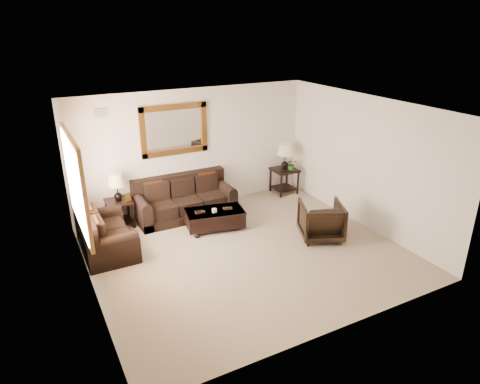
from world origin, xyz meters
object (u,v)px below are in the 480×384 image
end_table_right (285,161)px  coffee_table (215,217)px  sofa (184,202)px  armchair (321,219)px  end_table_left (118,192)px  loveseat (103,236)px

end_table_right → coffee_table: size_ratio=0.98×
sofa → end_table_right: end_table_right is taller
armchair → end_table_left: bearing=-11.4°
loveseat → end_table_right: 4.71m
loveseat → end_table_left: end_table_left is taller
loveseat → end_table_left: bearing=-29.4°
loveseat → end_table_right: (4.59, 0.91, 0.51)m
end_table_right → coffee_table: end_table_right is taller
loveseat → coffee_table: size_ratio=1.17×
loveseat → armchair: (3.91, -1.45, 0.10)m
sofa → armchair: 3.02m
end_table_left → end_table_right: size_ratio=0.92×
armchair → end_table_right: bearing=-82.4°
end_table_right → loveseat: bearing=-168.8°
sofa → coffee_table: sofa is taller
loveseat → end_table_left: 1.16m
end_table_left → armchair: size_ratio=1.41×
sofa → coffee_table: bearing=-70.5°
end_table_left → coffee_table: 2.05m
loveseat → coffee_table: loveseat is taller
end_table_right → end_table_left: bearing=179.7°
loveseat → end_table_left: size_ratio=1.30×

